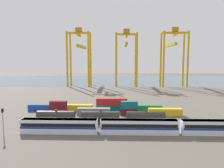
% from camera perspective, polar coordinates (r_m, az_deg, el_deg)
% --- Properties ---
extents(ground_plane, '(420.00, 420.00, 0.00)m').
position_cam_1_polar(ground_plane, '(119.95, 3.19, -3.27)').
color(ground_plane, '#5B564C').
extents(harbour_water, '(400.00, 110.00, 0.01)m').
position_cam_1_polar(harbour_water, '(213.64, 2.57, 0.99)').
color(harbour_water, '#475B6B').
rests_on(harbour_water, ground_plane).
extents(passenger_train, '(65.23, 3.14, 3.90)m').
position_cam_1_polar(passenger_train, '(60.39, 7.19, -11.01)').
color(passenger_train, silver).
rests_on(passenger_train, ground_plane).
extents(freight_tank_row, '(40.47, 2.95, 4.41)m').
position_cam_1_polar(freight_tank_row, '(68.99, -3.07, -8.79)').
color(freight_tank_row, '#232326').
rests_on(freight_tank_row, ground_plane).
extents(signal_mast, '(0.36, 0.60, 7.53)m').
position_cam_1_polar(signal_mast, '(64.20, -27.02, -8.07)').
color(signal_mast, gray).
rests_on(signal_mast, ground_plane).
extents(shipping_container_0, '(6.04, 2.44, 2.60)m').
position_cam_1_polar(shipping_container_0, '(82.33, -14.01, -7.03)').
color(shipping_container_0, maroon).
rests_on(shipping_container_0, ground_plane).
extents(shipping_container_1, '(6.04, 2.44, 2.60)m').
position_cam_1_polar(shipping_container_1, '(81.77, -14.06, -5.26)').
color(shipping_container_1, maroon).
rests_on(shipping_container_1, shipping_container_0).
extents(shipping_container_2, '(12.10, 2.44, 2.60)m').
position_cam_1_polar(shipping_container_2, '(79.81, -4.88, -7.29)').
color(shipping_container_2, slate).
rests_on(shipping_container_2, ground_plane).
extents(shipping_container_3, '(6.04, 2.44, 2.60)m').
position_cam_1_polar(shipping_container_3, '(79.38, 4.60, -7.36)').
color(shipping_container_3, maroon).
rests_on(shipping_container_3, ground_plane).
extents(shipping_container_4, '(6.04, 2.44, 2.60)m').
position_cam_1_polar(shipping_container_4, '(78.80, 4.61, -5.52)').
color(shipping_container_4, '#146066').
rests_on(shipping_container_4, shipping_container_3).
extents(shipping_container_5, '(12.10, 2.44, 2.60)m').
position_cam_1_polar(shipping_container_5, '(81.08, 13.93, -7.24)').
color(shipping_container_5, gold).
rests_on(shipping_container_5, ground_plane).
extents(shipping_container_6, '(12.10, 2.44, 2.60)m').
position_cam_1_polar(shipping_container_6, '(89.92, -17.66, -6.01)').
color(shipping_container_6, '#1C4299').
rests_on(shipping_container_6, ground_plane).
extents(shipping_container_7, '(12.10, 2.44, 2.60)m').
position_cam_1_polar(shipping_container_7, '(86.40, -9.11, -6.28)').
color(shipping_container_7, gold).
rests_on(shipping_container_7, ground_plane).
extents(shipping_container_8, '(12.10, 2.44, 2.60)m').
position_cam_1_polar(shipping_container_8, '(84.91, -0.05, -6.43)').
color(shipping_container_8, '#146066').
rests_on(shipping_container_8, ground_plane).
extents(shipping_container_9, '(12.10, 2.44, 2.60)m').
position_cam_1_polar(shipping_container_9, '(84.37, -0.05, -4.70)').
color(shipping_container_9, '#AD211C').
rests_on(shipping_container_9, shipping_container_8).
extents(shipping_container_10, '(12.10, 2.44, 2.60)m').
position_cam_1_polar(shipping_container_10, '(85.56, 9.10, -6.41)').
color(shipping_container_10, '#197538').
rests_on(shipping_container_10, ground_plane).
extents(gantry_crane_west, '(17.80, 39.88, 44.81)m').
position_cam_1_polar(gantry_crane_west, '(173.59, -8.53, 8.64)').
color(gantry_crane_west, gold).
rests_on(gantry_crane_west, ground_plane).
extents(gantry_crane_central, '(17.04, 34.22, 43.65)m').
position_cam_1_polar(gantry_crane_central, '(170.08, 3.80, 8.64)').
color(gantry_crane_central, gold).
rests_on(gantry_crane_central, ground_plane).
extents(gantry_crane_east, '(19.50, 35.76, 44.72)m').
position_cam_1_polar(gantry_crane_east, '(175.45, 15.98, 8.51)').
color(gantry_crane_east, gold).
rests_on(gantry_crane_east, ground_plane).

